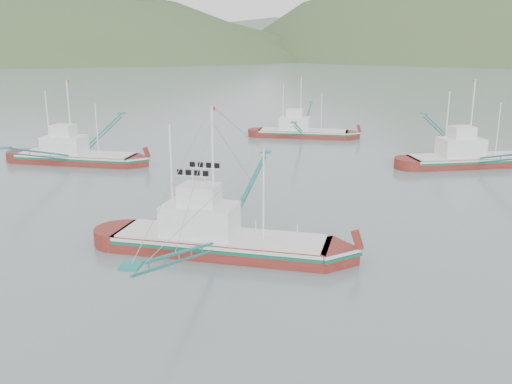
# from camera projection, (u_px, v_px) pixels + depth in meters

# --- Properties ---
(ground) EXTENTS (1200.00, 1200.00, 0.00)m
(ground) POSITION_uv_depth(u_px,v_px,m) (247.00, 255.00, 42.24)
(ground) COLOR slate
(ground) RESTS_ON ground
(main_boat) EXTENTS (16.55, 29.06, 11.82)m
(main_boat) POSITION_uv_depth(u_px,v_px,m) (218.00, 228.00, 42.22)
(main_boat) COLOR maroon
(main_boat) RESTS_ON ground
(bg_boat_left) EXTENTS (15.65, 27.69, 11.24)m
(bg_boat_left) POSITION_uv_depth(u_px,v_px,m) (75.00, 151.00, 72.27)
(bg_boat_left) COLOR maroon
(bg_boat_left) RESTS_ON ground
(bg_boat_far) EXTENTS (14.38, 25.57, 10.36)m
(bg_boat_far) POSITION_uv_depth(u_px,v_px,m) (302.00, 128.00, 90.93)
(bg_boat_far) COLOR maroon
(bg_boat_far) RESTS_ON ground
(bg_boat_right) EXTENTS (16.27, 27.93, 11.53)m
(bg_boat_right) POSITION_uv_depth(u_px,v_px,m) (471.00, 149.00, 70.49)
(bg_boat_right) COLOR maroon
(bg_boat_right) RESTS_ON ground
(headland_left) EXTENTS (448.00, 308.00, 210.00)m
(headland_left) POSITION_uv_depth(u_px,v_px,m) (59.00, 59.00, 406.13)
(headland_left) COLOR #394F29
(headland_left) RESTS_ON ground
(ridge_distant) EXTENTS (960.00, 400.00, 240.00)m
(ridge_distant) POSITION_uv_depth(u_px,v_px,m) (344.00, 52.00, 576.05)
(ridge_distant) COLOR slate
(ridge_distant) RESTS_ON ground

